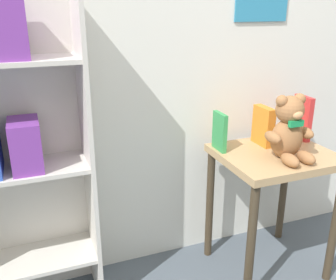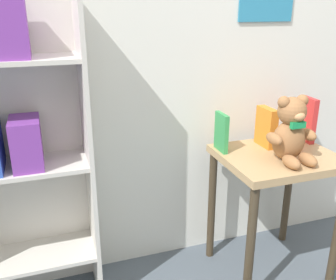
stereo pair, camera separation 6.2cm
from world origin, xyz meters
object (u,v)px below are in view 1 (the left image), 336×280
object	(u,v)px
teddy_bear	(289,130)
book_standing_green	(220,132)
bookshelf_side	(5,145)
display_table	(273,175)
book_standing_red	(302,118)
book_standing_orange	(263,126)

from	to	relation	value
teddy_bear	book_standing_green	distance (m)	0.32
bookshelf_side	teddy_bear	world-z (taller)	bookshelf_side
display_table	book_standing_red	world-z (taller)	book_standing_red
bookshelf_side	display_table	bearing A→B (deg)	-8.66
bookshelf_side	book_standing_green	world-z (taller)	bookshelf_side
book_standing_green	bookshelf_side	bearing A→B (deg)	177.99
book_standing_red	book_standing_green	bearing A→B (deg)	-178.95
bookshelf_side	book_standing_green	size ratio (longest dim) A/B	7.41
teddy_bear	book_standing_red	world-z (taller)	teddy_bear
book_standing_orange	book_standing_red	distance (m)	0.24
book_standing_red	bookshelf_side	bearing A→B (deg)	179.83
bookshelf_side	book_standing_green	xyz separation A→B (m)	(0.95, -0.05, -0.04)
display_table	teddy_bear	size ratio (longest dim) A/B	2.20
display_table	book_standing_red	xyz separation A→B (m)	(0.24, 0.12, 0.23)
bookshelf_side	book_standing_orange	world-z (taller)	bookshelf_side
teddy_bear	book_standing_orange	bearing A→B (deg)	89.67
teddy_bear	display_table	bearing A→B (deg)	89.17
book_standing_green	book_standing_orange	xyz separation A→B (m)	(0.24, -0.01, 0.00)
teddy_bear	book_standing_green	world-z (taller)	teddy_bear
display_table	book_standing_red	size ratio (longest dim) A/B	2.86
book_standing_green	display_table	bearing A→B (deg)	-27.58
display_table	book_standing_green	xyz separation A→B (m)	(-0.24, 0.13, 0.21)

